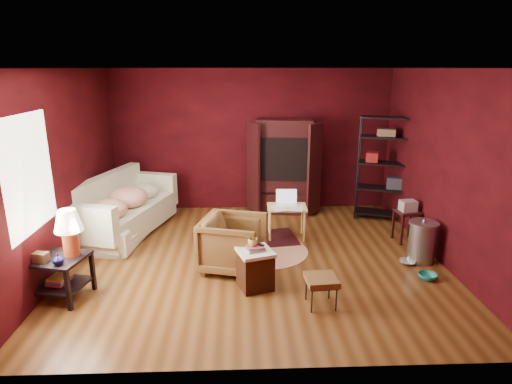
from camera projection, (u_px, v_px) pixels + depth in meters
room at (254, 169)px, 6.13m from camera, size 5.54×5.04×2.84m
sofa at (125, 214)px, 7.35m from camera, size 0.84×2.05×0.78m
armchair at (233, 241)px, 6.08m from camera, size 0.98×1.01×0.86m
pet_bowl_steel at (408, 257)px, 6.31m from camera, size 0.24×0.13×0.23m
pet_bowl_turquoise at (428, 271)px, 5.86m from camera, size 0.26×0.18×0.25m
vase at (58, 259)px, 5.07m from camera, size 0.15×0.16×0.14m
mug at (253, 241)px, 5.52m from camera, size 0.13×0.10×0.13m
side_table at (65, 246)px, 5.28m from camera, size 0.70×0.70×1.15m
sofa_cushions at (123, 209)px, 7.38m from camera, size 1.49×2.43×0.95m
hamper at (255, 268)px, 5.61m from camera, size 0.54×0.54×0.61m
footstool at (321, 281)px, 5.16m from camera, size 0.40×0.40×0.38m
rug_round at (266, 251)px, 6.78m from camera, size 1.64×1.64×0.01m
rug_oriental at (261, 238)px, 7.26m from camera, size 1.29×0.96×0.01m
laptop_desk at (287, 209)px, 7.21m from camera, size 0.68×0.53×0.81m
tv_armoire at (284, 165)px, 8.42m from camera, size 1.45×0.88×1.86m
wire_shelving at (384, 164)px, 8.00m from camera, size 1.04×0.71×1.96m
small_stand at (408, 211)px, 7.06m from camera, size 0.40×0.40×0.71m
trash_can at (422, 242)px, 6.36m from camera, size 0.54×0.54×0.67m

